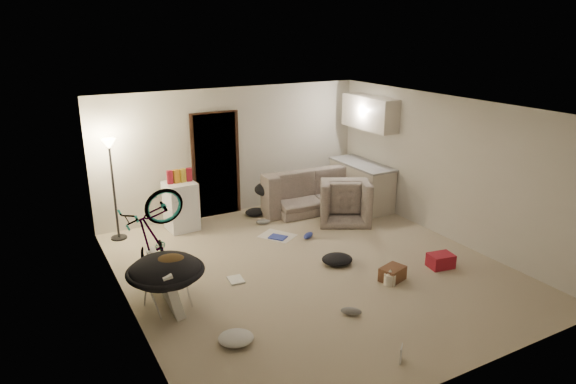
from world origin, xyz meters
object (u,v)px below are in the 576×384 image
bicycle (156,264)px  mini_fridge (181,206)px  tv_box (165,282)px  drink_case_b (441,261)px  armchair (343,203)px  saucer_chair (166,277)px  juicer (390,278)px  sofa (309,192)px  drink_case_a (392,274)px  kitchen_counter (361,185)px  floor_lamp (111,168)px

bicycle → mini_fridge: size_ratio=1.74×
tv_box → drink_case_b: (4.09, -0.97, -0.22)m
armchair → mini_fridge: bearing=10.3°
armchair → tv_box: (-3.98, -1.55, 0.02)m
saucer_chair → juicer: (3.02, -0.97, -0.33)m
mini_fridge → armchair: bearing=-22.3°
sofa → drink_case_a: size_ratio=5.98×
kitchen_counter → drink_case_b: (-0.64, -2.96, -0.33)m
floor_lamp → drink_case_a: bearing=-47.8°
bicycle → mini_fridge: mini_fridge is taller
mini_fridge → drink_case_b: mini_fridge is taller
floor_lamp → bicycle: 2.39m
saucer_chair → drink_case_a: (3.14, -0.87, -0.33)m
floor_lamp → juicer: bearing=-49.7°
drink_case_a → juicer: (-0.13, -0.09, -0.00)m
tv_box → floor_lamp: bearing=93.9°
armchair → tv_box: size_ratio=0.96×
tv_box → drink_case_a: tv_box is taller
floor_lamp → sofa: bearing=-3.0°
drink_case_b → mini_fridge: bearing=140.5°
sofa → drink_case_b: sofa is taller
drink_case_b → tv_box: bearing=176.1°
tv_box → drink_case_b: bearing=-11.6°
kitchen_counter → sofa: size_ratio=0.68×
floor_lamp → bicycle: size_ratio=1.15×
saucer_chair → bicycle: bearing=90.0°
sofa → mini_fridge: (-2.70, 0.10, 0.13)m
saucer_chair → drink_case_b: bearing=-12.3°
juicer → mini_fridge: bearing=119.0°
floor_lamp → saucer_chair: size_ratio=1.75×
floor_lamp → juicer: floor_lamp is taller
tv_box → drink_case_a: (3.14, -0.95, -0.22)m
armchair → drink_case_b: size_ratio=2.54×
armchair → tv_box: tv_box is taller
tv_box → sofa: bearing=34.8°
armchair → bicycle: bicycle is taller
bicycle → tv_box: (0.00, -0.43, -0.08)m
kitchen_counter → saucer_chair: kitchen_counter is taller
saucer_chair → tv_box: bearing=90.0°
bicycle → mini_fridge: (1.04, 2.11, 0.04)m
armchair → tv_box: 4.27m
mini_fridge → drink_case_b: 4.66m
floor_lamp → tv_box: bearing=-87.8°
floor_lamp → tv_box: (0.10, -2.64, -0.98)m
floor_lamp → tv_box: floor_lamp is taller
sofa → drink_case_a: 3.44m
armchair → drink_case_b: bearing=121.6°
drink_case_a → juicer: juicer is taller
saucer_chair → tv_box: size_ratio=1.03×
juicer → saucer_chair: bearing=162.3°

